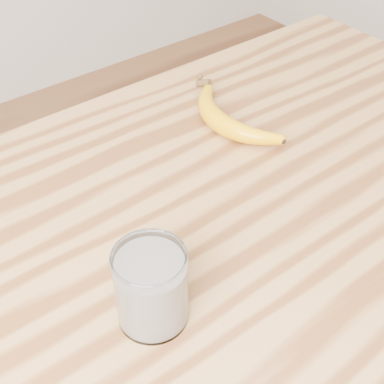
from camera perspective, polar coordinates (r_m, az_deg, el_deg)
table at (r=0.98m, az=6.36°, el=-5.02°), size 1.20×0.80×0.90m
smoothie_glass at (r=0.66m, az=-4.36°, el=-10.21°), size 0.09×0.09×0.11m
banana at (r=0.99m, az=2.89°, el=7.43°), size 0.13×0.32×0.04m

